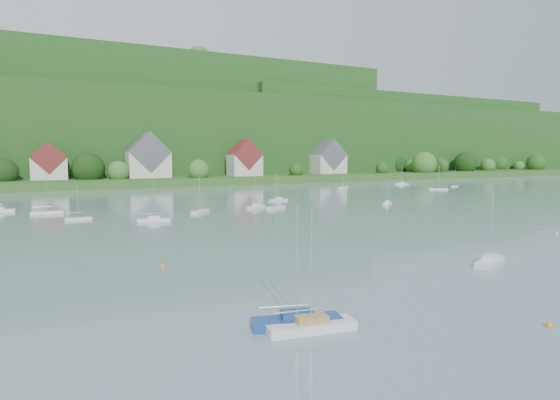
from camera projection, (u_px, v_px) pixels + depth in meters
name	position (u px, v px, depth m)	size (l,w,h in m)	color
far_shore_strip	(131.00, 180.00, 189.89)	(600.00, 60.00, 3.00)	#2C5921
forested_ridge	(110.00, 135.00, 249.00)	(620.00, 181.22, 69.89)	#184215
village_building_1	(49.00, 164.00, 166.03)	(12.00, 9.36, 14.00)	beige
village_building_2	(148.00, 159.00, 180.57)	(16.00, 11.44, 18.00)	beige
village_building_3	(244.00, 161.00, 196.67)	(13.00, 10.40, 15.50)	beige
village_building_4	(328.00, 160.00, 220.24)	(15.00, 10.40, 16.50)	beige
near_sailboat_1	(297.00, 320.00, 32.10)	(6.57, 3.30, 8.54)	navy
near_sailboat_2	(311.00, 325.00, 31.28)	(6.38, 2.64, 8.36)	white
near_sailboat_3	(490.00, 260.00, 50.41)	(6.14, 4.10, 8.10)	white
mooring_buoy_0	(549.00, 327.00, 32.08)	(0.45, 0.45, 0.45)	orange
mooring_buoy_2	(494.00, 256.00, 54.27)	(0.41, 0.41, 0.41)	orange
mooring_buoy_3	(162.00, 267.00, 49.10)	(0.46, 0.46, 0.46)	orange
mooring_buoy_4	(556.00, 234.00, 69.90)	(0.48, 0.48, 0.48)	silver
far_sailboat_cluster	(180.00, 201.00, 115.05)	(199.94, 70.07, 8.71)	white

